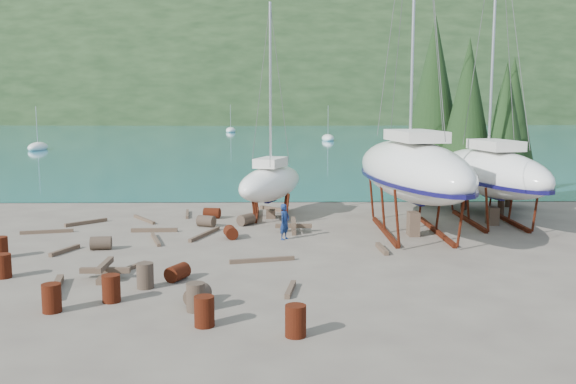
{
  "coord_description": "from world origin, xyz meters",
  "views": [
    {
      "loc": [
        1.37,
        -25.18,
        6.34
      ],
      "look_at": [
        1.92,
        3.0,
        2.36
      ],
      "focal_mm": 40.0,
      "sensor_mm": 36.0,
      "label": 1
    }
  ],
  "objects_px": {
    "large_sailboat_far": "(491,172)",
    "small_sailboat_shore": "(271,182)",
    "large_sailboat_near": "(412,169)",
    "worker": "(285,222)"
  },
  "relations": [
    {
      "from": "large_sailboat_near",
      "to": "large_sailboat_far",
      "type": "height_order",
      "value": "large_sailboat_near"
    },
    {
      "from": "large_sailboat_near",
      "to": "large_sailboat_far",
      "type": "relative_size",
      "value": 1.17
    },
    {
      "from": "worker",
      "to": "large_sailboat_far",
      "type": "bearing_deg",
      "value": -35.17
    },
    {
      "from": "large_sailboat_far",
      "to": "worker",
      "type": "bearing_deg",
      "value": -170.19
    },
    {
      "from": "small_sailboat_shore",
      "to": "worker",
      "type": "xyz_separation_m",
      "value": [
        0.69,
        -5.97,
        -1.09
      ]
    },
    {
      "from": "large_sailboat_far",
      "to": "small_sailboat_shore",
      "type": "height_order",
      "value": "large_sailboat_far"
    },
    {
      "from": "worker",
      "to": "small_sailboat_shore",
      "type": "bearing_deg",
      "value": 41.37
    },
    {
      "from": "small_sailboat_shore",
      "to": "worker",
      "type": "height_order",
      "value": "small_sailboat_shore"
    },
    {
      "from": "large_sailboat_near",
      "to": "small_sailboat_shore",
      "type": "xyz_separation_m",
      "value": [
        -6.83,
        4.64,
        -1.19
      ]
    },
    {
      "from": "large_sailboat_far",
      "to": "small_sailboat_shore",
      "type": "distance_m",
      "value": 11.75
    }
  ]
}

